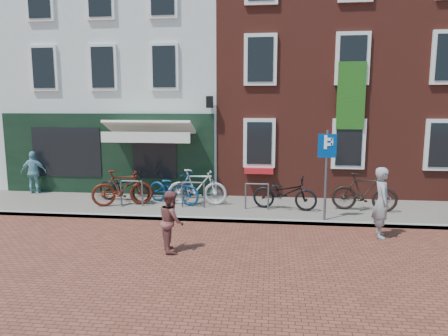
# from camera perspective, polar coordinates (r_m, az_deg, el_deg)

# --- Properties ---
(ground) EXTENTS (80.00, 80.00, 0.00)m
(ground) POSITION_cam_1_polar(r_m,az_deg,el_deg) (11.68, 1.89, -7.66)
(ground) COLOR brown
(sidewalk) EXTENTS (24.00, 3.00, 0.10)m
(sidewalk) POSITION_cam_1_polar(r_m,az_deg,el_deg) (13.08, 6.83, -5.68)
(sidewalk) COLOR slate
(sidewalk) RESTS_ON ground
(building_stucco) EXTENTS (8.00, 8.00, 9.00)m
(building_stucco) POSITION_cam_1_polar(r_m,az_deg,el_deg) (19.14, -11.65, 12.22)
(building_stucco) COLOR silver
(building_stucco) RESTS_ON ground
(building_brick_mid) EXTENTS (6.00, 8.00, 10.00)m
(building_brick_mid) POSITION_cam_1_polar(r_m,az_deg,el_deg) (18.27, 10.32, 14.00)
(building_brick_mid) COLOR maroon
(building_brick_mid) RESTS_ON ground
(building_brick_right) EXTENTS (6.00, 8.00, 10.00)m
(building_brick_right) POSITION_cam_1_polar(r_m,az_deg,el_deg) (19.57, 28.60, 12.74)
(building_brick_right) COLOR maroon
(building_brick_right) RESTS_ON ground
(parking_sign) EXTENTS (0.50, 0.08, 2.53)m
(parking_sign) POSITION_cam_1_polar(r_m,az_deg,el_deg) (11.60, 14.11, 1.03)
(parking_sign) COLOR #4C4C4F
(parking_sign) RESTS_ON sidewalk
(woman) EXTENTS (0.46, 0.67, 1.78)m
(woman) POSITION_cam_1_polar(r_m,az_deg,el_deg) (11.01, 21.14, -4.49)
(woman) COLOR gray
(woman) RESTS_ON ground
(boy) EXTENTS (0.75, 0.83, 1.40)m
(boy) POSITION_cam_1_polar(r_m,az_deg,el_deg) (9.43, -7.35, -7.35)
(boy) COLOR brown
(boy) RESTS_ON ground
(cafe_person) EXTENTS (0.96, 0.54, 1.55)m
(cafe_person) POSITION_cam_1_polar(r_m,az_deg,el_deg) (16.40, -24.99, -0.55)
(cafe_person) COLOR #73ABBA
(cafe_person) RESTS_ON sidewalk
(bicycle_0) EXTENTS (2.09, 1.15, 1.04)m
(bicycle_0) POSITION_cam_1_polar(r_m,az_deg,el_deg) (14.06, -13.75, -2.47)
(bicycle_0) COLOR black
(bicycle_0) RESTS_ON sidewalk
(bicycle_1) EXTENTS (1.99, 1.16, 1.15)m
(bicycle_1) POSITION_cam_1_polar(r_m,az_deg,el_deg) (13.47, -13.99, -2.72)
(bicycle_1) COLOR #4F150A
(bicycle_1) RESTS_ON sidewalk
(bicycle_2) EXTENTS (2.09, 1.41, 1.04)m
(bicycle_2) POSITION_cam_1_polar(r_m,az_deg,el_deg) (13.49, -7.06, -2.75)
(bicycle_2) COLOR navy
(bicycle_2) RESTS_ON sidewalk
(bicycle_3) EXTENTS (1.93, 0.59, 1.15)m
(bicycle_3) POSITION_cam_1_polar(r_m,az_deg,el_deg) (13.24, -3.76, -2.67)
(bicycle_3) COLOR #BCBBBE
(bicycle_3) RESTS_ON sidewalk
(bicycle_4) EXTENTS (2.07, 1.05, 1.04)m
(bicycle_4) POSITION_cam_1_polar(r_m,az_deg,el_deg) (12.77, 8.46, -3.44)
(bicycle_4) COLOR black
(bicycle_4) RESTS_ON sidewalk
(bicycle_5) EXTENTS (1.98, 0.82, 1.15)m
(bicycle_5) POSITION_cam_1_polar(r_m,az_deg,el_deg) (13.15, 18.98, -3.22)
(bicycle_5) COLOR black
(bicycle_5) RESTS_ON sidewalk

